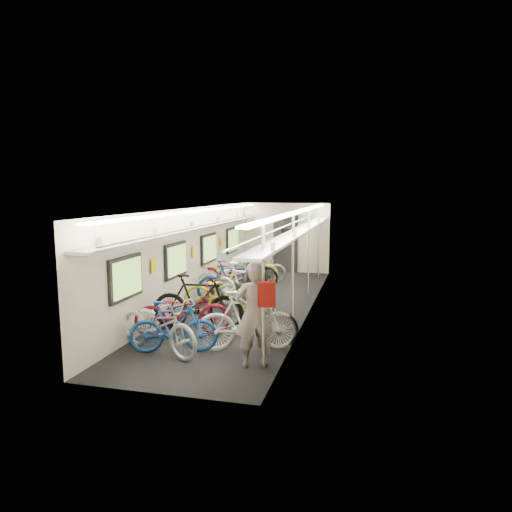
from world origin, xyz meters
The scene contains 17 objects.
train_car_shell centered at (-0.36, 0.71, 1.66)m, with size 10.00×10.00×10.00m.
bicycle_0 centered at (-0.70, -3.48, 0.50)m, with size 0.67×1.91×1.01m, color #BABCBF.
bicycle_1 centered at (-0.45, -3.42, 0.47)m, with size 0.44×1.55×0.93m, color #1A4EA1.
bicycle_2 centered at (-0.66, -2.50, 0.49)m, with size 0.65×1.86×0.98m, color maroon.
bicycle_3 centered at (-0.53, -2.06, 0.58)m, with size 0.54×1.92×1.15m, color black.
bicycle_4 centered at (-0.39, -0.67, 0.50)m, with size 0.67×1.92×1.01m, color #C9C512.
bicycle_5 centered at (-0.08, -0.21, 0.56)m, with size 0.52×1.86×1.12m, color white.
bicycle_6 centered at (-0.57, 0.57, 0.54)m, with size 0.72×2.05×1.08m, color silver.
bicycle_7 centered at (-0.49, 0.29, 0.55)m, with size 0.52×1.83×1.10m, color navy.
bicycle_8 centered at (-0.72, 1.02, 0.56)m, with size 0.74×2.14×1.12m, color maroon.
bicycle_9 centered at (-0.50, 2.37, 0.46)m, with size 0.44×1.54×0.93m, color black.
bicycle_10 centered at (-0.71, 2.28, 0.52)m, with size 0.69×1.97×1.04m, color #C4D714.
bicycle_11 centered at (0.79, -3.00, 0.55)m, with size 0.51×1.82×1.09m, color silver.
bicycle_12 centered at (-0.48, 2.77, 0.47)m, with size 0.62×1.79×0.94m, color slate.
passenger_near centered at (1.08, -3.67, 0.86)m, with size 0.63×0.41×1.73m, color gray.
passenger_mid centered at (0.55, -1.72, 0.83)m, with size 0.81×0.63×1.66m, color black.
backpack centered at (1.35, -3.99, 1.28)m, with size 0.26×0.14×0.38m, color #A21410.
Camera 1 is at (2.83, -10.53, 2.83)m, focal length 32.00 mm.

